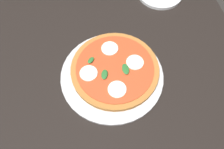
# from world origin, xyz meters

# --- Properties ---
(ground_plane) EXTENTS (6.00, 6.00, 0.00)m
(ground_plane) POSITION_xyz_m (0.00, 0.00, 0.00)
(ground_plane) COLOR #2D2B28
(dining_table) EXTENTS (1.45, 1.00, 0.71)m
(dining_table) POSITION_xyz_m (0.00, 0.00, 0.63)
(dining_table) COLOR black
(dining_table) RESTS_ON ground_plane
(serving_tray) EXTENTS (0.38, 0.38, 0.01)m
(serving_tray) POSITION_xyz_m (-0.06, 0.05, 0.72)
(serving_tray) COLOR silver
(serving_tray) RESTS_ON dining_table
(pizza) EXTENTS (0.33, 0.33, 0.03)m
(pizza) POSITION_xyz_m (-0.04, 0.04, 0.74)
(pizza) COLOR #B27033
(pizza) RESTS_ON serving_tray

